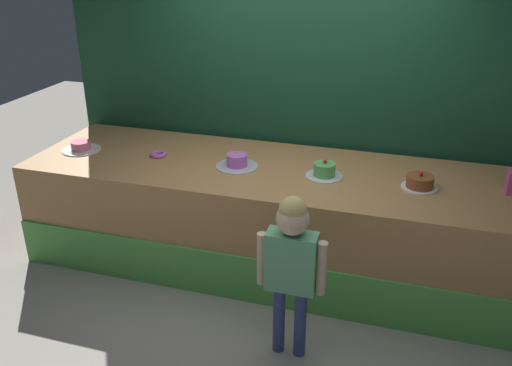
{
  "coord_description": "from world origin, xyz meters",
  "views": [
    {
      "loc": [
        1.01,
        -3.4,
        2.65
      ],
      "look_at": [
        -0.14,
        0.37,
        0.87
      ],
      "focal_mm": 37.82,
      "sensor_mm": 36.0,
      "label": 1
    }
  ],
  "objects_px": {
    "child_figure": "(291,257)",
    "cake_center_left": "(237,162)",
    "cake_far_right": "(420,182)",
    "cake_far_left": "(81,147)",
    "cake_center_right": "(324,171)",
    "donut": "(159,154)"
  },
  "relations": [
    {
      "from": "child_figure",
      "to": "cake_far_right",
      "type": "distance_m",
      "value": 1.3
    },
    {
      "from": "child_figure",
      "to": "cake_center_left",
      "type": "xyz_separation_m",
      "value": [
        -0.73,
        1.04,
        0.17
      ]
    },
    {
      "from": "cake_far_left",
      "to": "cake_far_right",
      "type": "relative_size",
      "value": 1.25
    },
    {
      "from": "cake_far_left",
      "to": "cake_center_left",
      "type": "distance_m",
      "value": 1.48
    },
    {
      "from": "cake_center_left",
      "to": "cake_center_right",
      "type": "bearing_deg",
      "value": 0.86
    },
    {
      "from": "cake_center_right",
      "to": "cake_far_left",
      "type": "bearing_deg",
      "value": -178.68
    },
    {
      "from": "cake_center_left",
      "to": "cake_far_left",
      "type": "bearing_deg",
      "value": -178.46
    },
    {
      "from": "cake_center_right",
      "to": "donut",
      "type": "bearing_deg",
      "value": 179.38
    },
    {
      "from": "child_figure",
      "to": "cake_far_left",
      "type": "height_order",
      "value": "child_figure"
    },
    {
      "from": "cake_far_left",
      "to": "cake_center_left",
      "type": "height_order",
      "value": "cake_center_left"
    },
    {
      "from": "cake_far_right",
      "to": "donut",
      "type": "bearing_deg",
      "value": 179.44
    },
    {
      "from": "cake_far_left",
      "to": "cake_center_right",
      "type": "relative_size",
      "value": 1.14
    },
    {
      "from": "cake_far_right",
      "to": "cake_center_right",
      "type": "bearing_deg",
      "value": 179.56
    },
    {
      "from": "child_figure",
      "to": "cake_far_right",
      "type": "relative_size",
      "value": 4.39
    },
    {
      "from": "cake_center_left",
      "to": "cake_far_right",
      "type": "xyz_separation_m",
      "value": [
        1.48,
        0.01,
        0.0
      ]
    },
    {
      "from": "donut",
      "to": "cake_center_right",
      "type": "bearing_deg",
      "value": -0.62
    },
    {
      "from": "child_figure",
      "to": "cake_far_right",
      "type": "bearing_deg",
      "value": 54.26
    },
    {
      "from": "child_figure",
      "to": "cake_far_right",
      "type": "xyz_separation_m",
      "value": [
        0.75,
        1.05,
        0.18
      ]
    },
    {
      "from": "child_figure",
      "to": "cake_far_right",
      "type": "height_order",
      "value": "child_figure"
    },
    {
      "from": "cake_far_right",
      "to": "child_figure",
      "type": "bearing_deg",
      "value": -125.74
    },
    {
      "from": "cake_center_left",
      "to": "donut",
      "type": "bearing_deg",
      "value": 177.89
    },
    {
      "from": "cake_center_right",
      "to": "cake_far_right",
      "type": "height_order",
      "value": "cake_center_right"
    }
  ]
}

